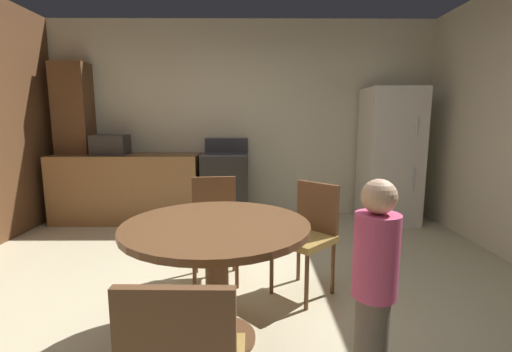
# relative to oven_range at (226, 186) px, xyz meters

# --- Properties ---
(ground_plane) EXTENTS (14.00, 14.00, 0.00)m
(ground_plane) POSITION_rel_oven_range_xyz_m (0.22, -2.41, -0.47)
(ground_plane) COLOR beige
(wall_back) EXTENTS (5.57, 0.12, 2.70)m
(wall_back) POSITION_rel_oven_range_xyz_m (0.22, 0.40, 0.88)
(wall_back) COLOR beige
(wall_back) RESTS_ON ground
(kitchen_counter) EXTENTS (1.91, 0.60, 0.90)m
(kitchen_counter) POSITION_rel_oven_range_xyz_m (-1.31, -0.00, -0.02)
(kitchen_counter) COLOR olive
(kitchen_counter) RESTS_ON ground
(pantry_column) EXTENTS (0.44, 0.36, 2.10)m
(pantry_column) POSITION_rel_oven_range_xyz_m (-2.04, 0.18, 0.58)
(pantry_column) COLOR brown
(pantry_column) RESTS_ON ground
(oven_range) EXTENTS (0.60, 0.60, 1.10)m
(oven_range) POSITION_rel_oven_range_xyz_m (0.00, 0.00, 0.00)
(oven_range) COLOR black
(oven_range) RESTS_ON ground
(refrigerator) EXTENTS (0.68, 0.68, 1.76)m
(refrigerator) POSITION_rel_oven_range_xyz_m (2.17, -0.05, 0.41)
(refrigerator) COLOR silver
(refrigerator) RESTS_ON ground
(microwave) EXTENTS (0.44, 0.32, 0.26)m
(microwave) POSITION_rel_oven_range_xyz_m (-1.51, -0.00, 0.56)
(microwave) COLOR #2D2B28
(microwave) RESTS_ON kitchen_counter
(dining_table) EXTENTS (1.11, 1.11, 0.76)m
(dining_table) POSITION_rel_oven_range_xyz_m (0.15, -2.67, 0.13)
(dining_table) COLOR brown
(dining_table) RESTS_ON ground
(chair_north) EXTENTS (0.45, 0.45, 0.87)m
(chair_north) POSITION_rel_oven_range_xyz_m (0.04, -1.76, 0.03)
(chair_north) COLOR brown
(chair_north) RESTS_ON ground
(chair_northeast) EXTENTS (0.57, 0.57, 0.87)m
(chair_northeast) POSITION_rel_oven_range_xyz_m (0.81, -2.03, 0.03)
(chair_northeast) COLOR brown
(chair_northeast) RESTS_ON ground
(person_child) EXTENTS (0.29, 0.29, 1.09)m
(person_child) POSITION_rel_oven_range_xyz_m (0.97, -3.06, 0.11)
(person_child) COLOR #665B51
(person_child) RESTS_ON ground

